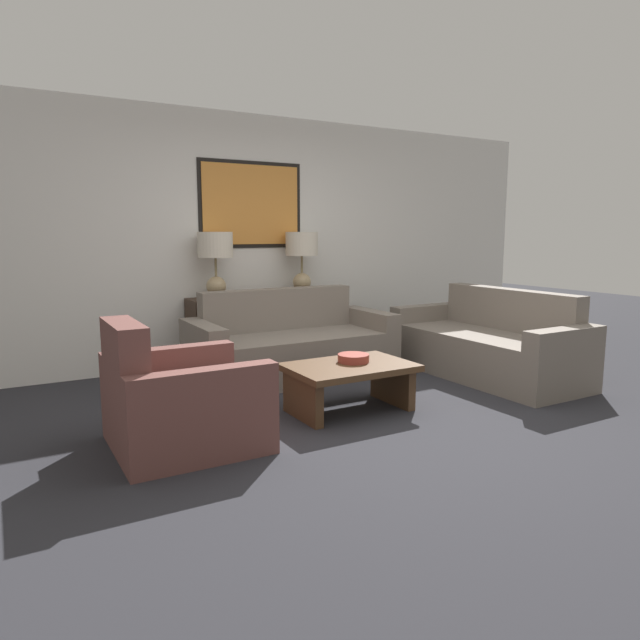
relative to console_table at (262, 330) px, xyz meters
The scene contains 10 objects.
ground_plane 2.28m from the console_table, 90.00° to the right, with size 20.00×20.00×0.00m, color #28282D.
back_wall 1.00m from the console_table, 90.00° to the left, with size 7.78×0.12×2.65m.
console_table is the anchor object (origin of this frame).
table_lamp_left 0.96m from the console_table, behind, with size 0.36×0.36×0.67m.
table_lamp_right 0.96m from the console_table, ahead, with size 0.36×0.36×0.67m.
couch_by_back_wall 0.70m from the console_table, 90.00° to the right, with size 1.97×0.86×0.85m.
couch_by_side 2.35m from the console_table, 43.00° to the right, with size 0.86×1.97×0.85m.
coffee_table 1.89m from the console_table, 92.61° to the right, with size 0.97×0.66×0.38m.
decorative_bowl 1.83m from the console_table, 90.55° to the right, with size 0.25×0.25×0.06m.
armchair_near_back_wall 2.45m from the console_table, 126.68° to the right, with size 0.93×0.90×0.86m.
Camera 1 is at (-2.47, -3.32, 1.40)m, focal length 32.00 mm.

